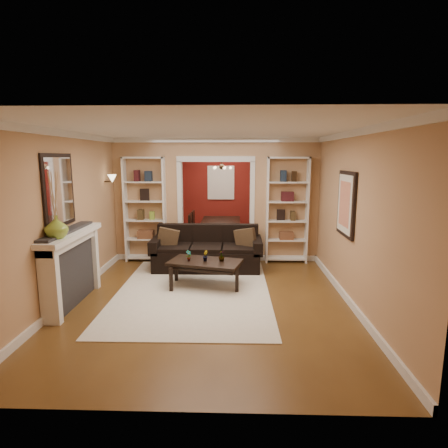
{
  "coord_description": "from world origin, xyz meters",
  "views": [
    {
      "loc": [
        0.44,
        -7.04,
        2.3
      ],
      "look_at": [
        0.24,
        -0.8,
        1.17
      ],
      "focal_mm": 30.0,
      "sensor_mm": 36.0,
      "label": 1
    }
  ],
  "objects_px": {
    "bookshelf_right": "(287,210)",
    "dining_table": "(222,233)",
    "sofa": "(207,248)",
    "bookshelf_left": "(145,210)",
    "coffee_table": "(205,274)",
    "fireplace": "(74,268)"
  },
  "relations": [
    {
      "from": "bookshelf_right",
      "to": "dining_table",
      "type": "height_order",
      "value": "bookshelf_right"
    },
    {
      "from": "sofa",
      "to": "bookshelf_left",
      "type": "distance_m",
      "value": 1.67
    },
    {
      "from": "sofa",
      "to": "coffee_table",
      "type": "relative_size",
      "value": 1.8
    },
    {
      "from": "bookshelf_right",
      "to": "sofa",
      "type": "bearing_deg",
      "value": -161.2
    },
    {
      "from": "coffee_table",
      "to": "bookshelf_left",
      "type": "height_order",
      "value": "bookshelf_left"
    },
    {
      "from": "bookshelf_left",
      "to": "bookshelf_right",
      "type": "bearing_deg",
      "value": 0.0
    },
    {
      "from": "bookshelf_right",
      "to": "dining_table",
      "type": "xyz_separation_m",
      "value": [
        -1.47,
        1.51,
        -0.83
      ]
    },
    {
      "from": "bookshelf_left",
      "to": "fireplace",
      "type": "distance_m",
      "value": 2.65
    },
    {
      "from": "bookshelf_right",
      "to": "dining_table",
      "type": "distance_m",
      "value": 2.26
    },
    {
      "from": "sofa",
      "to": "coffee_table",
      "type": "height_order",
      "value": "sofa"
    },
    {
      "from": "sofa",
      "to": "dining_table",
      "type": "relative_size",
      "value": 1.24
    },
    {
      "from": "fireplace",
      "to": "dining_table",
      "type": "height_order",
      "value": "fireplace"
    },
    {
      "from": "sofa",
      "to": "fireplace",
      "type": "relative_size",
      "value": 1.32
    },
    {
      "from": "coffee_table",
      "to": "bookshelf_left",
      "type": "bearing_deg",
      "value": 145.46
    },
    {
      "from": "dining_table",
      "to": "bookshelf_right",
      "type": "bearing_deg",
      "value": -135.81
    },
    {
      "from": "coffee_table",
      "to": "sofa",
      "type": "bearing_deg",
      "value": 107.25
    },
    {
      "from": "coffee_table",
      "to": "bookshelf_left",
      "type": "distance_m",
      "value": 2.39
    },
    {
      "from": "bookshelf_left",
      "to": "bookshelf_right",
      "type": "height_order",
      "value": "same"
    },
    {
      "from": "bookshelf_left",
      "to": "dining_table",
      "type": "height_order",
      "value": "bookshelf_left"
    },
    {
      "from": "sofa",
      "to": "fireplace",
      "type": "xyz_separation_m",
      "value": [
        -1.94,
        -1.95,
        0.14
      ]
    },
    {
      "from": "bookshelf_left",
      "to": "bookshelf_right",
      "type": "relative_size",
      "value": 1.0
    },
    {
      "from": "coffee_table",
      "to": "dining_table",
      "type": "xyz_separation_m",
      "value": [
        0.18,
        3.18,
        0.08
      ]
    }
  ]
}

